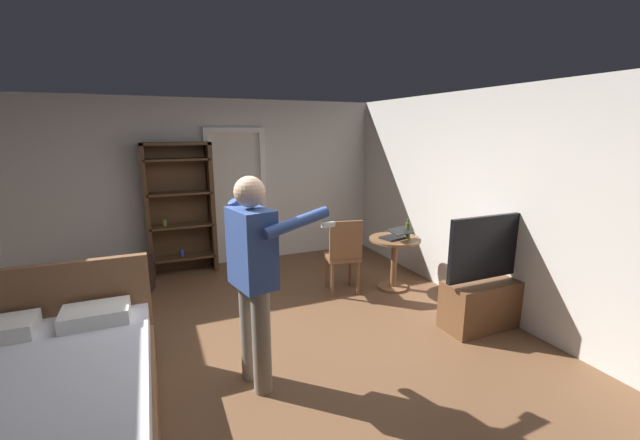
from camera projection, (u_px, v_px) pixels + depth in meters
name	position (u px, v px, depth m)	size (l,w,h in m)	color
ground_plane	(263.00, 356.00, 3.74)	(6.34, 6.34, 0.00)	brown
wall_back	(210.00, 184.00, 6.09)	(5.64, 0.12, 2.55)	beige
wall_right	(494.00, 203.00, 4.52)	(0.12, 6.00, 2.55)	beige
doorway_frame	(237.00, 187.00, 6.19)	(0.93, 0.08, 2.13)	white
bed	(34.00, 411.00, 2.57)	(1.48, 2.05, 1.02)	brown
bookshelf	(180.00, 204.00, 5.77)	(0.95, 0.32, 1.93)	#4C331E
tv_flatscreen	(488.00, 293.00, 4.25)	(1.16, 0.40, 1.24)	brown
side_table	(394.00, 254.00, 5.26)	(0.67, 0.67, 0.70)	brown
laptop	(396.00, 235.00, 5.15)	(0.39, 0.40, 0.15)	black
bottle_on_table	(408.00, 230.00, 5.16)	(0.06, 0.06, 0.26)	#3E511C
wooden_chair	(344.00, 253.00, 5.08)	(0.50, 0.50, 0.99)	brown
person_blue_shirt	(254.00, 269.00, 3.12)	(0.83, 0.59, 1.76)	gray
suitcase_dark	(128.00, 276.00, 5.14)	(0.57, 0.34, 0.46)	black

